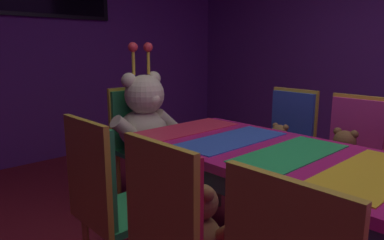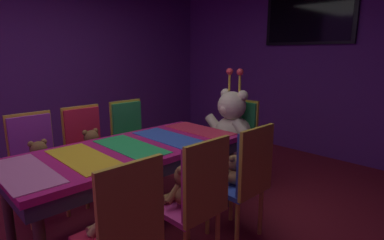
{
  "view_description": "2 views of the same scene",
  "coord_description": "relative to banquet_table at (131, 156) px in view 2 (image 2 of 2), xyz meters",
  "views": [
    {
      "loc": [
        -1.69,
        -1.0,
        1.32
      ],
      "look_at": [
        0.01,
        0.82,
        0.81
      ],
      "focal_mm": 32.92,
      "sensor_mm": 36.0,
      "label": 1
    },
    {
      "loc": [
        2.22,
        -1.39,
        1.54
      ],
      "look_at": [
        0.11,
        0.63,
        0.9
      ],
      "focal_mm": 28.88,
      "sensor_mm": 36.0,
      "label": 2
    }
  ],
  "objects": [
    {
      "name": "chair_right_0",
      "position": [
        0.83,
        -0.58,
        -0.06
      ],
      "size": [
        0.42,
        0.41,
        0.98
      ],
      "rotation": [
        0.0,
        0.0,
        3.14
      ],
      "color": "red",
      "rests_on": "ground_plane"
    },
    {
      "name": "chair_right_2",
      "position": [
        0.85,
        0.54,
        -0.06
      ],
      "size": [
        0.42,
        0.41,
        0.98
      ],
      "rotation": [
        0.0,
        0.0,
        3.14
      ],
      "color": "#2D47B2",
      "rests_on": "ground_plane"
    },
    {
      "name": "chair_left_1",
      "position": [
        -0.86,
        -0.01,
        -0.06
      ],
      "size": [
        0.42,
        0.41,
        0.98
      ],
      "color": "red",
      "rests_on": "ground_plane"
    },
    {
      "name": "teddy_right_0",
      "position": [
        0.69,
        -0.58,
        -0.07
      ],
      "size": [
        0.24,
        0.3,
        0.29
      ],
      "rotation": [
        0.0,
        0.0,
        3.14
      ],
      "color": "#9E7247",
      "rests_on": "chair_right_0"
    },
    {
      "name": "teddy_left_1",
      "position": [
        -0.71,
        -0.01,
        -0.06
      ],
      "size": [
        0.25,
        0.33,
        0.31
      ],
      "color": "brown",
      "rests_on": "chair_left_1"
    },
    {
      "name": "throne_chair",
      "position": [
        0.0,
        1.54,
        -0.06
      ],
      "size": [
        0.41,
        0.42,
        0.98
      ],
      "rotation": [
        0.0,
        0.0,
        -1.57
      ],
      "color": "#268C4C",
      "rests_on": "ground_plane"
    },
    {
      "name": "ground_plane",
      "position": [
        0.0,
        0.0,
        -0.65
      ],
      "size": [
        7.9,
        7.9,
        0.0
      ],
      "primitive_type": "plane",
      "color": "maroon"
    },
    {
      "name": "teddy_left_0",
      "position": [
        -0.69,
        -0.53,
        -0.06
      ],
      "size": [
        0.25,
        0.32,
        0.3
      ],
      "color": "brown",
      "rests_on": "chair_left_0"
    },
    {
      "name": "teddy_right_1",
      "position": [
        0.69,
        0.0,
        -0.06
      ],
      "size": [
        0.25,
        0.33,
        0.31
      ],
      "rotation": [
        0.0,
        0.0,
        3.14
      ],
      "color": "brown",
      "rests_on": "chair_right_1"
    },
    {
      "name": "wall_tv",
      "position": [
        0.0,
        3.11,
        1.4
      ],
      "size": [
        1.36,
        0.06,
        0.79
      ],
      "color": "black"
    },
    {
      "name": "banquet_table",
      "position": [
        0.0,
        0.0,
        0.0
      ],
      "size": [
        0.9,
        2.02,
        0.75
      ],
      "color": "#C61E72",
      "rests_on": "ground_plane"
    },
    {
      "name": "chair_left_2",
      "position": [
        -0.87,
        0.55,
        -0.06
      ],
      "size": [
        0.42,
        0.41,
        0.98
      ],
      "color": "#268C4C",
      "rests_on": "ground_plane"
    },
    {
      "name": "wall_left",
      "position": [
        -2.6,
        0.0,
        0.75
      ],
      "size": [
        0.12,
        6.4,
        2.8
      ],
      "primitive_type": "cube",
      "color": "#59267F",
      "rests_on": "ground_plane"
    },
    {
      "name": "chair_right_1",
      "position": [
        0.84,
        0.0,
        -0.06
      ],
      "size": [
        0.42,
        0.41,
        0.98
      ],
      "rotation": [
        0.0,
        0.0,
        3.14
      ],
      "color": "#CC338C",
      "rests_on": "ground_plane"
    },
    {
      "name": "king_teddy_bear",
      "position": [
        0.0,
        1.37,
        0.1
      ],
      "size": [
        0.7,
        0.55,
        0.91
      ],
      "rotation": [
        0.0,
        0.0,
        -1.57
      ],
      "color": "beige",
      "rests_on": "throne_chair"
    },
    {
      "name": "chair_left_0",
      "position": [
        -0.83,
        -0.53,
        -0.06
      ],
      "size": [
        0.42,
        0.41,
        0.98
      ],
      "color": "purple",
      "rests_on": "ground_plane"
    },
    {
      "name": "teddy_right_2",
      "position": [
        0.71,
        0.54,
        -0.08
      ],
      "size": [
        0.21,
        0.28,
        0.26
      ],
      "rotation": [
        0.0,
        0.0,
        3.14
      ],
      "color": "olive",
      "rests_on": "chair_right_2"
    },
    {
      "name": "wall_back",
      "position": [
        0.0,
        3.2,
        0.75
      ],
      "size": [
        5.2,
        0.12,
        2.8
      ],
      "primitive_type": "cube",
      "color": "#59267F",
      "rests_on": "ground_plane"
    }
  ]
}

